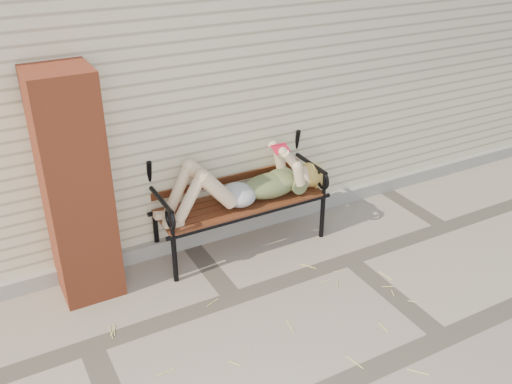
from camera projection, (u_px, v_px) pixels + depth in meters
ground at (349, 259)px, 5.51m from camera, size 80.00×80.00×0.00m
house_wall at (214, 41)px, 7.15m from camera, size 8.00×4.00×3.00m
foundation_strip at (296, 209)px, 6.23m from camera, size 8.00×0.10×0.15m
brick_pillar at (76, 188)px, 4.65m from camera, size 0.50×0.50×2.00m
garden_bench at (236, 182)px, 5.52m from camera, size 1.81×0.72×1.17m
reading_woman at (244, 184)px, 5.39m from camera, size 1.71×0.39×0.54m
straw_scatter at (315, 334)px, 4.56m from camera, size 2.88×1.54×0.01m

